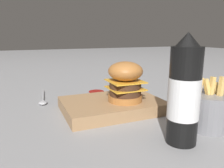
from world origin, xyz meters
TOP-DOWN VIEW (x-y plane):
  - ground_plane at (0.00, 0.00)m, footprint 6.00×6.00m
  - serving_board at (-0.01, 0.01)m, footprint 0.29×0.21m
  - burger at (-0.04, 0.03)m, footprint 0.10×0.10m
  - ketchup_bottle at (-0.07, 0.25)m, footprint 0.07×0.07m
  - fries_basket at (-0.18, 0.21)m, footprint 0.11×0.11m
  - side_bowl at (-0.26, 0.07)m, footprint 0.11×0.11m
  - spoon at (0.18, -0.17)m, footprint 0.04×0.18m
  - ketchup_puddle at (-0.04, -0.23)m, footprint 0.06×0.06m

SIDE VIEW (x-z plane):
  - ground_plane at x=0.00m, z-range 0.00..0.00m
  - ketchup_puddle at x=-0.04m, z-range 0.00..0.00m
  - spoon at x=0.18m, z-range 0.00..0.01m
  - serving_board at x=-0.01m, z-range 0.00..0.03m
  - side_bowl at x=-0.26m, z-range 0.00..0.05m
  - fries_basket at x=-0.18m, z-range -0.03..0.12m
  - burger at x=-0.04m, z-range 0.03..0.15m
  - ketchup_bottle at x=-0.07m, z-range -0.01..0.22m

